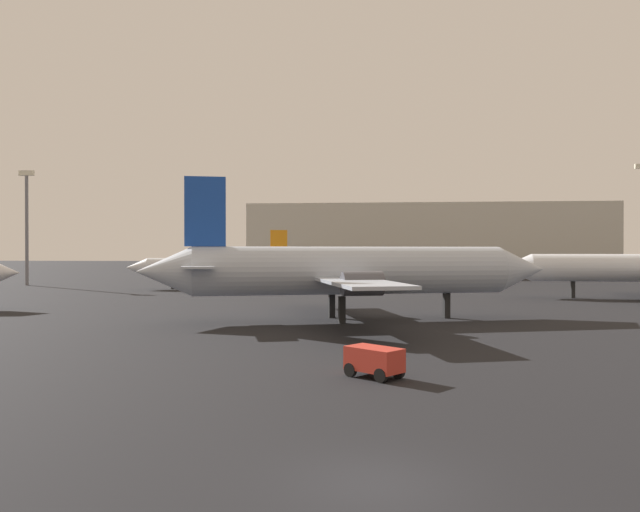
# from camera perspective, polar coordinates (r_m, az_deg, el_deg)

# --- Properties ---
(ground_plane) EXTENTS (600.00, 600.00, 0.00)m
(ground_plane) POSITION_cam_1_polar(r_m,az_deg,el_deg) (15.01, 5.17, -20.75)
(ground_plane) COLOR black
(airplane_on_taxiway) EXTENTS (32.57, 27.39, 11.01)m
(airplane_on_taxiway) POSITION_cam_1_polar(r_m,az_deg,el_deg) (47.18, 2.77, -1.40)
(airplane_on_taxiway) COLOR #B2BCCC
(airplane_on_taxiway) RESTS_ON ground_plane
(airplane_far_right) EXTENTS (25.27, 17.56, 8.46)m
(airplane_far_right) POSITION_cam_1_polar(r_m,az_deg,el_deg) (87.31, -9.62, -1.08)
(airplane_far_right) COLOR silver
(airplane_far_right) RESTS_ON ground_plane
(baggage_cart) EXTENTS (2.68, 2.53, 1.30)m
(baggage_cart) POSITION_cam_1_polar(r_m,az_deg,el_deg) (26.25, 5.15, -9.78)
(baggage_cart) COLOR red
(baggage_cart) RESTS_ON ground_plane
(light_mast_left) EXTENTS (2.40, 0.50, 18.08)m
(light_mast_left) POSITION_cam_1_polar(r_m,az_deg,el_deg) (105.49, -26.02, 3.07)
(light_mast_left) COLOR slate
(light_mast_left) RESTS_ON ground_plane
(terminal_building) EXTENTS (77.95, 22.43, 15.65)m
(terminal_building) POSITION_cam_1_polar(r_m,az_deg,el_deg) (139.04, 9.92, 1.47)
(terminal_building) COLOR beige
(terminal_building) RESTS_ON ground_plane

